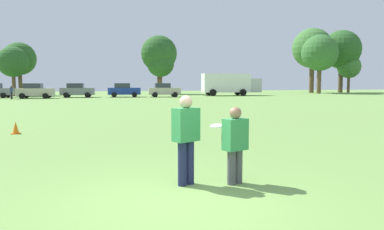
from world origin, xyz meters
The scene contains 19 objects.
ground_plane centered at (0.00, 0.00, 0.00)m, with size 152.02×152.02×0.00m, color #6B9347.
player_thrower centered at (0.36, 0.99, 0.98)m, with size 0.57×0.47×1.75m.
player_defender centered at (1.31, 0.82, 0.84)m, with size 0.54×0.42×1.52m.
frisbee centered at (1.01, 1.05, 1.13)m, with size 0.27×0.27×0.09m.
traffic_cone centered at (-4.29, 9.67, 0.23)m, with size 0.32×0.32×0.48m.
parked_car_center centered at (-8.17, 42.83, 0.92)m, with size 4.33×2.47×1.82m.
parked_car_mid_right centered at (-3.35, 44.55, 0.92)m, with size 4.33×2.47×1.82m.
parked_car_near_right centered at (2.54, 44.27, 0.92)m, with size 4.33×2.47×1.82m.
parked_car_far_right centered at (7.72, 43.26, 0.92)m, with size 4.33×2.47×1.82m.
box_truck centered at (17.95, 45.80, 1.75)m, with size 8.66×3.44×3.18m.
bystander_sideline_watcher centered at (-10.42, 40.94, 0.90)m, with size 0.26×0.44×1.59m.
tree_west_oak centered at (-12.06, 51.28, 4.75)m, with size 4.25×4.25×6.90m.
tree_west_maple centered at (-11.68, 53.91, 5.33)m, with size 4.77×4.77×7.75m.
tree_center_elm centered at (9.16, 55.38, 6.57)m, with size 5.88×5.88×9.55m.
tree_east_birch centered at (9.30, 54.75, 4.97)m, with size 4.45×4.45×7.23m.
tree_east_oak centered at (36.12, 51.07, 6.88)m, with size 6.16×6.16×10.00m.
tree_far_east_pine centered at (37.21, 55.09, 8.03)m, with size 7.18×7.18×11.67m.
tree_far_west_pine centered at (43.60, 55.50, 7.97)m, with size 7.13×7.13×11.59m.
tree_horizon_center centered at (44.67, 54.58, 4.77)m, with size 4.27×4.27×6.93m.
Camera 1 is at (-1.35, -6.01, 2.01)m, focal length 35.24 mm.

